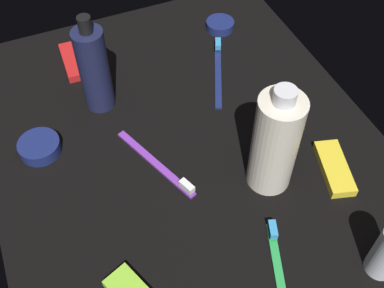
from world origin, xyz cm
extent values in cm
cube|color=black|center=(0.00, 0.00, -0.60)|extent=(84.00, 64.00, 1.20)
cylinder|color=#1B1E3F|center=(-17.61, -10.50, 7.96)|extent=(5.21, 5.21, 15.92)
cylinder|color=black|center=(-17.61, -10.50, 17.32)|extent=(2.20, 2.20, 2.80)
cylinder|color=silver|center=(8.95, 9.37, 8.70)|extent=(6.92, 6.92, 17.40)
cylinder|color=silver|center=(8.95, 9.37, 18.50)|extent=(3.20, 3.20, 2.20)
cube|color=navy|center=(-15.93, 12.22, 0.45)|extent=(16.88, 8.56, 0.90)
cube|color=#338CCC|center=(-22.76, 15.33, 1.50)|extent=(2.82, 2.08, 1.20)
cube|color=green|center=(25.16, 2.42, 0.45)|extent=(17.32, 7.29, 0.90)
cube|color=#338CCC|center=(18.11, 4.99, 1.50)|extent=(2.82, 1.92, 1.20)
cube|color=purple|center=(-0.71, -6.24, 0.45)|extent=(17.23, 7.59, 0.90)
cube|color=white|center=(6.29, -3.54, 1.50)|extent=(2.82, 1.96, 1.20)
cube|color=yellow|center=(11.89, 19.86, 0.75)|extent=(11.10, 6.72, 1.50)
cube|color=red|center=(-29.89, -12.28, 0.75)|extent=(10.56, 4.45, 1.50)
cylinder|color=navy|center=(-28.82, 18.66, 0.89)|extent=(5.84, 5.84, 1.78)
cylinder|color=navy|center=(-10.77, -22.90, 1.09)|extent=(6.92, 6.92, 2.18)
camera|label=1|loc=(44.95, -19.14, 63.20)|focal=44.97mm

